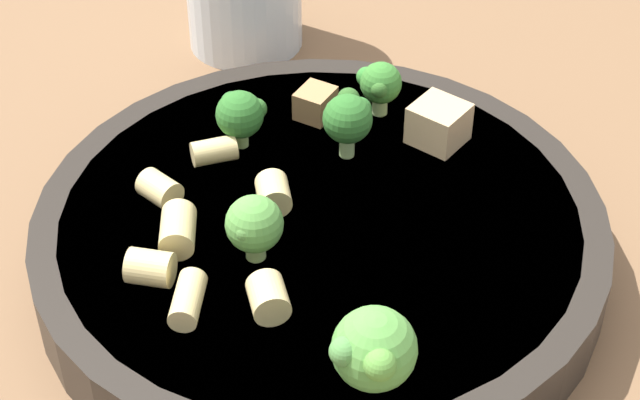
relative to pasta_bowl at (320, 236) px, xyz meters
The scene contains 16 objects.
ground_plane 0.02m from the pasta_bowl, ahead, with size 2.00×2.00×0.00m, color brown.
pasta_bowl is the anchor object (origin of this frame).
broccoli_floret_0 0.06m from the pasta_bowl, 81.63° to the right, with size 0.03×0.03×0.04m.
broccoli_floret_1 0.12m from the pasta_bowl, 25.08° to the right, with size 0.04×0.04×0.04m.
broccoli_floret_2 0.07m from the pasta_bowl, 127.35° to the left, with size 0.03×0.03×0.04m.
broccoli_floret_3 0.08m from the pasta_bowl, behind, with size 0.03×0.03×0.03m.
broccoli_floret_4 0.10m from the pasta_bowl, 123.43° to the left, with size 0.03×0.02×0.03m.
rigatoni_0 0.08m from the pasta_bowl, 109.19° to the right, with size 0.02×0.02×0.03m, color #E0C67F.
rigatoni_1 0.09m from the pasta_bowl, 133.85° to the right, with size 0.02×0.02×0.02m, color #E0C67F.
rigatoni_2 0.08m from the pasta_bowl, 164.35° to the right, with size 0.01×0.01×0.02m, color #E0C67F.
rigatoni_3 0.10m from the pasta_bowl, 95.07° to the right, with size 0.02×0.02×0.02m, color #E0C67F.
rigatoni_4 0.08m from the pasta_bowl, 55.25° to the right, with size 0.02×0.02×0.02m, color #E0C67F.
rigatoni_5 0.09m from the pasta_bowl, 78.17° to the right, with size 0.01×0.01×0.03m, color #E0C67F.
rigatoni_6 0.03m from the pasta_bowl, 142.36° to the right, with size 0.02×0.02×0.02m, color #E0C67F.
chicken_chunk_0 0.10m from the pasta_bowl, 98.14° to the left, with size 0.03×0.03×0.02m, color tan.
chicken_chunk_1 0.09m from the pasta_bowl, 145.57° to the left, with size 0.02×0.02×0.02m, color #A87A4C.
Camera 1 is at (0.33, -0.24, 0.39)m, focal length 60.00 mm.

